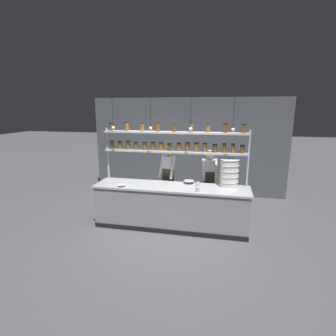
% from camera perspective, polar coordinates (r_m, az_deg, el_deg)
% --- Properties ---
extents(ground_plane, '(40.00, 40.00, 0.00)m').
position_cam_1_polar(ground_plane, '(5.88, 0.64, -12.55)').
color(ground_plane, '#4C4C51').
extents(back_wall, '(5.68, 0.12, 2.82)m').
position_cam_1_polar(back_wall, '(7.77, 4.19, 4.65)').
color(back_wall, '#4C5156').
rests_on(back_wall, ground_plane).
extents(prep_counter, '(3.28, 0.76, 0.92)m').
position_cam_1_polar(prep_counter, '(5.69, 0.65, -8.38)').
color(prep_counter, gray).
rests_on(prep_counter, ground_plane).
extents(spice_shelf_unit, '(3.16, 0.28, 2.23)m').
position_cam_1_polar(spice_shelf_unit, '(5.68, 1.42, 5.22)').
color(spice_shelf_unit, '#ADAFB5').
rests_on(spice_shelf_unit, ground_plane).
extents(chef_left, '(0.41, 0.34, 1.68)m').
position_cam_1_polar(chef_left, '(6.14, 0.01, -1.77)').
color(chef_left, black).
rests_on(chef_left, ground_plane).
extents(chef_center, '(0.41, 0.33, 1.60)m').
position_cam_1_polar(chef_center, '(6.19, 8.92, -2.39)').
color(chef_center, black).
rests_on(chef_center, ground_plane).
extents(container_stack, '(0.39, 0.39, 0.58)m').
position_cam_1_polar(container_stack, '(5.60, 13.20, -1.04)').
color(container_stack, white).
rests_on(container_stack, prep_counter).
extents(prep_bowl_near_left, '(0.23, 0.23, 0.06)m').
position_cam_1_polar(prep_bowl_near_left, '(5.73, 4.57, -3.08)').
color(prep_bowl_near_left, '#B2B7BC').
rests_on(prep_bowl_near_left, prep_counter).
extents(prep_bowl_center_front, '(0.16, 0.16, 0.04)m').
position_cam_1_polar(prep_bowl_center_front, '(5.58, -10.06, -3.82)').
color(prep_bowl_center_front, white).
rests_on(prep_bowl_center_front, prep_counter).
extents(serving_cup_front, '(0.08, 0.08, 0.09)m').
position_cam_1_polar(serving_cup_front, '(5.22, 6.50, -4.60)').
color(serving_cup_front, '#B2B7BC').
rests_on(serving_cup_front, prep_counter).
extents(serving_cup_by_board, '(0.09, 0.09, 0.08)m').
position_cam_1_polar(serving_cup_by_board, '(5.58, 6.51, -3.49)').
color(serving_cup_by_board, '#B2B7BC').
rests_on(serving_cup_by_board, prep_counter).
extents(pendant_light_row, '(2.53, 0.07, 0.68)m').
position_cam_1_polar(pendant_light_row, '(5.32, 0.50, 8.92)').
color(pendant_light_row, black).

